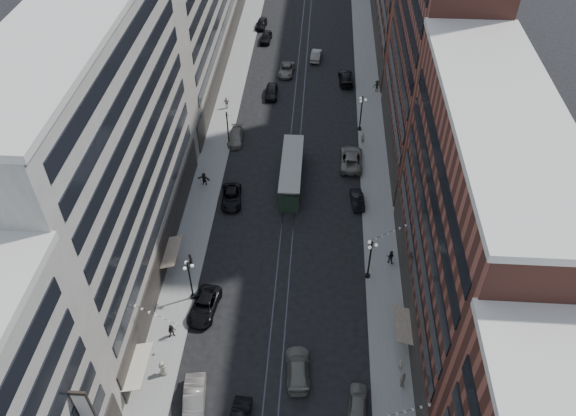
% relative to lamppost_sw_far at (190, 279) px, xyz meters
% --- Properties ---
extents(ground, '(220.00, 220.00, 0.00)m').
position_rel_lamppost_sw_far_xyz_m(ground, '(9.20, 32.00, -3.10)').
color(ground, black).
rests_on(ground, ground).
extents(sidewalk_west, '(4.00, 180.00, 0.15)m').
position_rel_lamppost_sw_far_xyz_m(sidewalk_west, '(-1.80, 42.00, -3.02)').
color(sidewalk_west, gray).
rests_on(sidewalk_west, ground).
extents(sidewalk_east, '(4.00, 180.00, 0.15)m').
position_rel_lamppost_sw_far_xyz_m(sidewalk_east, '(20.20, 42.00, -3.02)').
color(sidewalk_east, gray).
rests_on(sidewalk_east, ground).
extents(rail_west, '(0.12, 180.00, 0.02)m').
position_rel_lamppost_sw_far_xyz_m(rail_west, '(8.50, 42.00, -3.09)').
color(rail_west, '#2D2D33').
rests_on(rail_west, ground).
extents(rail_east, '(0.12, 180.00, 0.02)m').
position_rel_lamppost_sw_far_xyz_m(rail_east, '(9.90, 42.00, -3.09)').
color(rail_east, '#2D2D33').
rests_on(rail_east, ground).
extents(building_west_mid, '(8.00, 36.00, 28.00)m').
position_rel_lamppost_sw_far_xyz_m(building_west_mid, '(-7.80, 5.00, 10.90)').
color(building_west_mid, '#A09B8D').
rests_on(building_west_mid, ground).
extents(building_east_mid, '(8.00, 30.00, 24.00)m').
position_rel_lamppost_sw_far_xyz_m(building_east_mid, '(26.20, -0.00, 8.90)').
color(building_east_mid, brown).
rests_on(building_east_mid, ground).
extents(building_east_tower, '(8.00, 26.00, 42.00)m').
position_rel_lamppost_sw_far_xyz_m(building_east_tower, '(26.20, 28.00, 17.90)').
color(building_east_tower, brown).
rests_on(building_east_tower, ground).
extents(lamppost_sw_far, '(1.03, 1.14, 5.52)m').
position_rel_lamppost_sw_far_xyz_m(lamppost_sw_far, '(0.00, 0.00, 0.00)').
color(lamppost_sw_far, black).
rests_on(lamppost_sw_far, sidewalk_west).
extents(lamppost_sw_mid, '(1.03, 1.14, 5.52)m').
position_rel_lamppost_sw_far_xyz_m(lamppost_sw_mid, '(0.00, 27.00, 0.00)').
color(lamppost_sw_mid, black).
rests_on(lamppost_sw_mid, sidewalk_west).
extents(lamppost_se_far, '(1.03, 1.14, 5.52)m').
position_rel_lamppost_sw_far_xyz_m(lamppost_se_far, '(18.40, 4.00, 0.00)').
color(lamppost_se_far, black).
rests_on(lamppost_se_far, sidewalk_east).
extents(lamppost_se_mid, '(1.03, 1.14, 5.52)m').
position_rel_lamppost_sw_far_xyz_m(lamppost_se_mid, '(18.40, 32.00, 0.00)').
color(lamppost_se_mid, black).
rests_on(lamppost_se_mid, sidewalk_east).
extents(streetcar, '(2.63, 11.90, 3.29)m').
position_rel_lamppost_sw_far_xyz_m(streetcar, '(9.20, 19.66, -1.58)').
color(streetcar, '#213525').
rests_on(streetcar, ground).
extents(car_1, '(2.39, 5.35, 1.71)m').
position_rel_lamppost_sw_far_xyz_m(car_1, '(2.40, -11.94, -2.24)').
color(car_1, gray).
rests_on(car_1, ground).
extents(car_2, '(3.20, 5.72, 1.51)m').
position_rel_lamppost_sw_far_xyz_m(car_2, '(1.48, -1.53, -2.34)').
color(car_2, black).
rests_on(car_2, ground).
extents(car_4, '(2.07, 4.36, 1.44)m').
position_rel_lamppost_sw_far_xyz_m(car_4, '(16.89, -11.25, -2.38)').
color(car_4, '#65645A').
rests_on(car_4, ground).
extents(pedestrian_1, '(0.99, 0.68, 1.85)m').
position_rel_lamppost_sw_far_xyz_m(pedestrian_1, '(-1.06, -9.06, -2.02)').
color(pedestrian_1, '#A6A08A').
rests_on(pedestrian_1, sidewalk_west).
extents(pedestrian_2, '(0.94, 0.69, 1.73)m').
position_rel_lamppost_sw_far_xyz_m(pedestrian_2, '(-1.09, -4.93, -2.08)').
color(pedestrian_2, black).
rests_on(pedestrian_2, sidewalk_west).
extents(pedestrian_4, '(0.90, 1.24, 1.92)m').
position_rel_lamppost_sw_far_xyz_m(pedestrian_4, '(20.99, -8.88, -1.98)').
color(pedestrian_4, gray).
rests_on(pedestrian_4, sidewalk_east).
extents(car_7, '(2.94, 5.39, 1.43)m').
position_rel_lamppost_sw_far_xyz_m(car_7, '(1.94, 15.43, -2.38)').
color(car_7, black).
rests_on(car_7, ground).
extents(car_8, '(2.06, 4.80, 1.38)m').
position_rel_lamppost_sw_far_xyz_m(car_8, '(0.80, 28.25, -2.41)').
color(car_8, slate).
rests_on(car_8, ground).
extents(car_9, '(2.18, 4.73, 1.57)m').
position_rel_lamppost_sw_far_xyz_m(car_9, '(2.23, 59.40, -2.31)').
color(car_9, black).
rests_on(car_9, ground).
extents(car_10, '(1.88, 4.30, 1.37)m').
position_rel_lamppost_sw_far_xyz_m(car_10, '(17.60, 16.07, -2.41)').
color(car_10, black).
rests_on(car_10, ground).
extents(car_11, '(3.09, 6.37, 1.75)m').
position_rel_lamppost_sw_far_xyz_m(car_11, '(17.00, 24.01, -2.22)').
color(car_11, slate).
rests_on(car_11, ground).
extents(car_12, '(2.53, 5.62, 1.60)m').
position_rel_lamppost_sw_far_xyz_m(car_12, '(16.57, 45.70, -2.30)').
color(car_12, black).
rests_on(car_12, ground).
extents(car_13, '(1.98, 4.71, 1.59)m').
position_rel_lamppost_sw_far_xyz_m(car_13, '(4.82, 40.58, -2.30)').
color(car_13, black).
rests_on(car_13, ground).
extents(car_14, '(2.03, 4.78, 1.53)m').
position_rel_lamppost_sw_far_xyz_m(car_14, '(11.51, 53.11, -2.33)').
color(car_14, slate).
rests_on(car_14, ground).
extents(pedestrian_5, '(1.73, 0.79, 1.81)m').
position_rel_lamppost_sw_far_xyz_m(pedestrian_5, '(-1.96, 18.32, -2.04)').
color(pedestrian_5, black).
rests_on(pedestrian_5, sidewalk_west).
extents(pedestrian_6, '(1.13, 0.61, 1.85)m').
position_rel_lamppost_sw_far_xyz_m(pedestrian_6, '(-1.66, 36.49, -2.02)').
color(pedestrian_6, '#A8A38C').
rests_on(pedestrian_6, sidewalk_west).
extents(pedestrian_7, '(0.98, 0.73, 1.79)m').
position_rel_lamppost_sw_far_xyz_m(pedestrian_7, '(20.97, 6.25, -2.05)').
color(pedestrian_7, black).
rests_on(pedestrian_7, sidewalk_east).
extents(pedestrian_8, '(0.80, 0.73, 1.84)m').
position_rel_lamppost_sw_far_xyz_m(pedestrian_8, '(18.70, 28.63, -2.03)').
color(pedestrian_8, gray).
rests_on(pedestrian_8, sidewalk_east).
extents(pedestrian_9, '(1.26, 0.54, 1.93)m').
position_rel_lamppost_sw_far_xyz_m(pedestrian_9, '(21.45, 42.83, -1.98)').
color(pedestrian_9, black).
rests_on(pedestrian_9, sidewalk_east).
extents(car_extra_0, '(2.53, 5.44, 1.54)m').
position_rel_lamppost_sw_far_xyz_m(car_extra_0, '(11.43, -8.12, -2.33)').
color(car_extra_0, '#636358').
rests_on(car_extra_0, ground).
extents(car_extra_1, '(2.17, 4.65, 1.54)m').
position_rel_lamppost_sw_far_xyz_m(car_extra_1, '(0.80, 65.07, -2.33)').
color(car_extra_1, black).
rests_on(car_extra_1, ground).
extents(car_extra_2, '(2.66, 5.22, 1.41)m').
position_rel_lamppost_sw_far_xyz_m(car_extra_2, '(6.72, 47.85, -2.39)').
color(car_extra_2, slate).
rests_on(car_extra_2, ground).
extents(pedestrian_extra_0, '(0.46, 0.61, 1.50)m').
position_rel_lamppost_sw_far_xyz_m(pedestrian_extra_0, '(20.92, -7.22, -2.20)').
color(pedestrian_extra_0, '#A99D8C').
rests_on(pedestrian_extra_0, sidewalk_east).
extents(pedestrian_extra_2, '(0.74, 0.82, 1.87)m').
position_rel_lamppost_sw_far_xyz_m(pedestrian_extra_2, '(-1.00, 4.31, -2.01)').
color(pedestrian_extra_2, black).
rests_on(pedestrian_extra_2, sidewalk_west).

